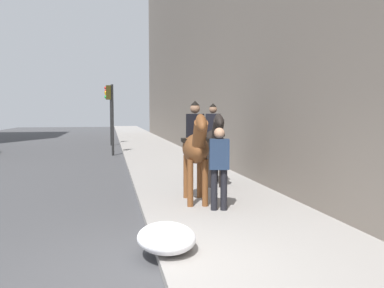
% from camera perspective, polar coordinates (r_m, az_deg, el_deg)
% --- Properties ---
extents(sidewalk_slab, '(120.00, 3.52, 0.12)m').
position_cam_1_polar(sidewalk_slab, '(5.98, 13.23, -15.77)').
color(sidewalk_slab, gray).
rests_on(sidewalk_slab, ground).
extents(mounted_horse_near, '(2.15, 0.69, 2.27)m').
position_cam_1_polar(mounted_horse_near, '(8.87, 0.52, -0.38)').
color(mounted_horse_near, brown).
rests_on(mounted_horse_near, sidewalk_slab).
extents(mounted_horse_far, '(2.15, 0.71, 2.27)m').
position_cam_1_polar(mounted_horse_far, '(11.10, 3.08, 0.58)').
color(mounted_horse_far, black).
rests_on(mounted_horse_far, sidewalk_slab).
extents(pedestrian_greeting, '(0.33, 0.44, 1.70)m').
position_cam_1_polar(pedestrian_greeting, '(8.22, 3.87, -2.71)').
color(pedestrian_greeting, black).
rests_on(pedestrian_greeting, sidewalk_slab).
extents(traffic_light_near_curb, '(0.20, 0.44, 3.55)m').
position_cam_1_polar(traffic_light_near_curb, '(20.41, -11.51, 5.07)').
color(traffic_light_near_curb, black).
rests_on(traffic_light_near_curb, ground).
extents(traffic_light_far_curb, '(0.20, 0.44, 3.77)m').
position_cam_1_polar(traffic_light_far_curb, '(26.88, -11.65, 5.16)').
color(traffic_light_far_curb, black).
rests_on(traffic_light_far_curb, ground).
extents(snow_pile_near, '(1.10, 0.85, 0.38)m').
position_cam_1_polar(snow_pile_near, '(5.98, -3.66, -13.13)').
color(snow_pile_near, white).
rests_on(snow_pile_near, sidewalk_slab).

